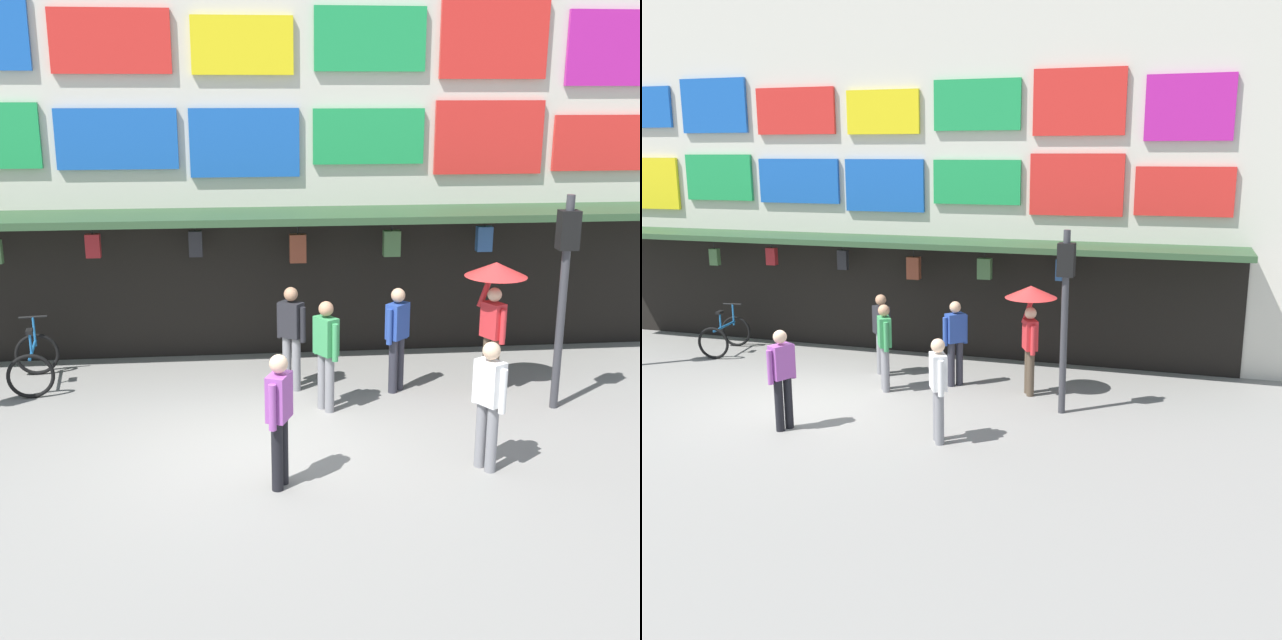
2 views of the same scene
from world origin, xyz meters
The scene contains 10 objects.
ground_plane centered at (0.00, 0.00, 0.00)m, with size 80.00×80.00×0.00m, color gray.
shopfront centered at (0.00, 4.57, 3.96)m, with size 18.00×2.60×8.00m.
traffic_light_far centered at (4.52, 0.96, 2.14)m, with size 0.29×0.33×3.20m.
bicycle_parked centered at (-3.47, 2.68, 0.39)m, with size 0.88×1.25×1.05m.
pedestrian_in_black centered at (2.28, 1.88, 0.95)m, with size 0.41×0.41×1.68m.
pedestrian_in_green centered at (1.09, 1.20, 0.95)m, with size 0.37×0.47×1.68m.
pedestrian_with_umbrella centered at (3.77, 1.76, 1.64)m, with size 0.96×0.96×2.08m.
pedestrian_in_purple centered at (2.88, -0.93, 0.95)m, with size 0.37×0.47×1.68m.
pedestrian_in_yellow centered at (0.64, 2.11, 0.95)m, with size 0.43×0.40×1.68m.
pedestrian_in_red centered at (0.28, -1.15, 0.95)m, with size 0.35×0.49×1.68m.
Camera 2 is at (6.33, -11.04, 4.42)m, focal length 40.63 mm.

